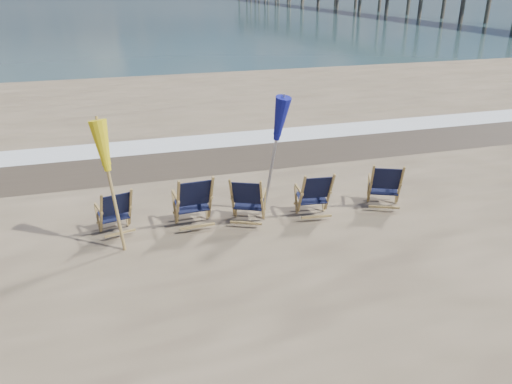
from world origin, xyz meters
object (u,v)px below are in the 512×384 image
umbrella_blue (273,122)px  beach_chair_2 (262,202)px  beach_chair_4 (400,187)px  umbrella_yellow (108,154)px  beach_chair_0 (131,209)px  beach_chair_1 (211,200)px  beach_chair_3 (330,194)px

umbrella_blue → beach_chair_2: bearing=-126.0°
beach_chair_4 → umbrella_blue: 2.92m
umbrella_yellow → beach_chair_0: bearing=61.2°
beach_chair_0 → beach_chair_1: beach_chair_1 is taller
umbrella_yellow → beach_chair_1: bearing=9.8°
beach_chair_0 → umbrella_blue: (2.76, 0.06, 1.41)m
beach_chair_1 → beach_chair_2: size_ratio=1.09×
beach_chair_0 → beach_chair_1: (1.47, -0.19, 0.08)m
beach_chair_3 → umbrella_yellow: size_ratio=0.45×
beach_chair_2 → beach_chair_3: 1.37m
beach_chair_0 → umbrella_blue: umbrella_blue is taller
umbrella_yellow → umbrella_blue: 3.09m
beach_chair_4 → umbrella_yellow: bearing=23.6°
beach_chair_0 → umbrella_blue: size_ratio=0.39×
beach_chair_4 → beach_chair_0: bearing=18.2°
beach_chair_1 → umbrella_yellow: 2.12m
beach_chair_2 → umbrella_yellow: umbrella_yellow is taller
beach_chair_2 → umbrella_blue: size_ratio=0.42×
beach_chair_1 → umbrella_yellow: umbrella_yellow is taller
beach_chair_4 → umbrella_blue: bearing=10.2°
beach_chair_1 → beach_chair_2: 0.96m
beach_chair_0 → beach_chair_2: 2.43m
beach_chair_1 → beach_chair_4: size_ratio=1.08×
beach_chair_2 → beach_chair_3: beach_chair_2 is taller
beach_chair_2 → umbrella_yellow: size_ratio=0.45×
umbrella_blue → beach_chair_4: bearing=-14.1°
beach_chair_1 → beach_chair_4: (3.80, -0.37, -0.04)m
beach_chair_2 → beach_chair_3: (1.37, -0.03, -0.00)m
beach_chair_0 → beach_chair_3: bearing=159.0°
beach_chair_1 → beach_chair_3: beach_chair_1 is taller
beach_chair_1 → beach_chair_2: beach_chair_1 is taller
beach_chair_1 → beach_chair_4: bearing=171.7°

